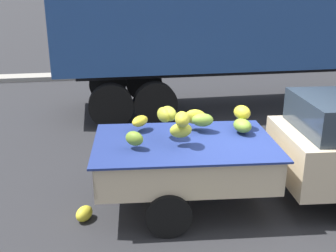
% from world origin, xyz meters
% --- Properties ---
extents(ground, '(220.00, 220.00, 0.00)m').
position_xyz_m(ground, '(0.00, 0.00, 0.00)').
color(ground, '#28282B').
extents(curb_strip, '(80.00, 0.80, 0.16)m').
position_xyz_m(curb_strip, '(0.00, 9.98, 0.08)').
color(curb_strip, gray).
rests_on(curb_strip, ground).
extents(pickup_truck, '(4.88, 2.12, 1.70)m').
position_xyz_m(pickup_truck, '(0.84, 0.03, 0.88)').
color(pickup_truck, '#CCB793').
rests_on(pickup_truck, ground).
extents(semi_trailer, '(12.01, 2.71, 3.95)m').
position_xyz_m(semi_trailer, '(2.62, 5.36, 2.54)').
color(semi_trailer, navy).
rests_on(semi_trailer, ground).
extents(fallen_banana_bunch_near_tailgate, '(0.34, 0.38, 0.22)m').
position_xyz_m(fallen_banana_bunch_near_tailgate, '(-2.55, 0.02, 0.11)').
color(fallen_banana_bunch_near_tailgate, gold).
rests_on(fallen_banana_bunch_near_tailgate, ground).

